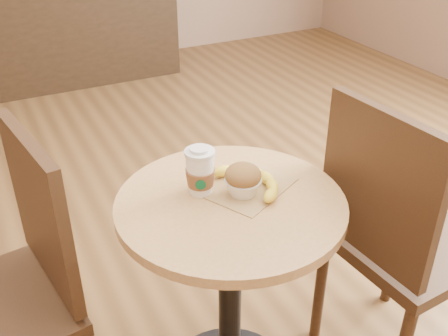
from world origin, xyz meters
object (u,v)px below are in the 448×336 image
at_px(coffee_cup, 200,173).
at_px(banana, 251,181).
at_px(cafe_table, 230,270).
at_px(chair_left, 10,291).
at_px(chair_right, 398,236).
at_px(muffin, 243,180).

distance_m(coffee_cup, banana, 0.15).
distance_m(cafe_table, chair_left, 0.61).
bearing_deg(coffee_cup, chair_right, 2.91).
height_order(coffee_cup, banana, coffee_cup).
relative_size(chair_left, muffin, 9.44).
height_order(chair_left, chair_right, chair_right).
bearing_deg(cafe_table, coffee_cup, 126.99).
bearing_deg(coffee_cup, muffin, -9.90).
xyz_separation_m(chair_left, chair_right, (1.10, -0.30, 0.01)).
bearing_deg(banana, coffee_cup, 149.80).
distance_m(chair_left, coffee_cup, 0.61).
relative_size(cafe_table, muffin, 7.33).
bearing_deg(coffee_cup, cafe_table, -29.73).
distance_m(chair_right, coffee_cup, 0.66).
height_order(cafe_table, muffin, muffin).
relative_size(coffee_cup, muffin, 1.36).
distance_m(chair_right, muffin, 0.55).
relative_size(cafe_table, coffee_cup, 5.40).
relative_size(chair_left, banana, 4.13).
xyz_separation_m(muffin, banana, (0.04, 0.02, -0.03)).
bearing_deg(chair_left, banana, 69.80).
xyz_separation_m(coffee_cup, banana, (0.14, -0.04, -0.04)).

